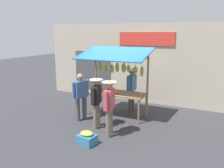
{
  "coord_description": "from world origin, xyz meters",
  "views": [
    {
      "loc": [
        -3.54,
        7.35,
        2.98
      ],
      "look_at": [
        0.0,
        0.3,
        1.25
      ],
      "focal_mm": 37.21,
      "sensor_mm": 36.0,
      "label": 1
    }
  ],
  "objects_px": {
    "shopper_with_ponytail": "(81,93)",
    "shopper_with_shopping_bag": "(109,103)",
    "vendor_with_sunhat": "(132,86)",
    "shopper_in_grey_tee": "(96,99)",
    "market_stall": "(116,74)",
    "produce_crate_near": "(87,138)"
  },
  "relations": [
    {
      "from": "shopper_with_ponytail",
      "to": "shopper_with_shopping_bag",
      "type": "bearing_deg",
      "value": -98.69
    },
    {
      "from": "vendor_with_sunhat",
      "to": "shopper_in_grey_tee",
      "type": "height_order",
      "value": "vendor_with_sunhat"
    },
    {
      "from": "shopper_with_shopping_bag",
      "to": "shopper_with_ponytail",
      "type": "bearing_deg",
      "value": 52.66
    },
    {
      "from": "market_stall",
      "to": "vendor_with_sunhat",
      "type": "bearing_deg",
      "value": -114.92
    },
    {
      "from": "market_stall",
      "to": "shopper_with_ponytail",
      "type": "bearing_deg",
      "value": 48.39
    },
    {
      "from": "shopper_in_grey_tee",
      "to": "produce_crate_near",
      "type": "xyz_separation_m",
      "value": [
        -0.35,
        1.13,
        -0.78
      ]
    },
    {
      "from": "market_stall",
      "to": "shopper_with_shopping_bag",
      "type": "relative_size",
      "value": 1.5
    },
    {
      "from": "shopper_with_shopping_bag",
      "to": "produce_crate_near",
      "type": "height_order",
      "value": "shopper_with_shopping_bag"
    },
    {
      "from": "produce_crate_near",
      "to": "shopper_in_grey_tee",
      "type": "bearing_deg",
      "value": -72.73
    },
    {
      "from": "shopper_in_grey_tee",
      "to": "shopper_with_ponytail",
      "type": "relative_size",
      "value": 0.98
    },
    {
      "from": "market_stall",
      "to": "shopper_with_ponytail",
      "type": "distance_m",
      "value": 1.46
    },
    {
      "from": "shopper_in_grey_tee",
      "to": "shopper_with_shopping_bag",
      "type": "bearing_deg",
      "value": -133.08
    },
    {
      "from": "vendor_with_sunhat",
      "to": "shopper_with_shopping_bag",
      "type": "height_order",
      "value": "vendor_with_sunhat"
    },
    {
      "from": "market_stall",
      "to": "shopper_with_ponytail",
      "type": "xyz_separation_m",
      "value": [
        0.88,
        0.99,
        -0.59
      ]
    },
    {
      "from": "shopper_in_grey_tee",
      "to": "shopper_with_shopping_bag",
      "type": "distance_m",
      "value": 0.74
    },
    {
      "from": "shopper_in_grey_tee",
      "to": "shopper_with_shopping_bag",
      "type": "relative_size",
      "value": 0.97
    },
    {
      "from": "shopper_with_shopping_bag",
      "to": "produce_crate_near",
      "type": "distance_m",
      "value": 1.16
    },
    {
      "from": "market_stall",
      "to": "shopper_in_grey_tee",
      "type": "xyz_separation_m",
      "value": [
        0.07,
        1.32,
        -0.6
      ]
    },
    {
      "from": "shopper_with_shopping_bag",
      "to": "produce_crate_near",
      "type": "xyz_separation_m",
      "value": [
        0.29,
        0.77,
        -0.82
      ]
    },
    {
      "from": "produce_crate_near",
      "to": "vendor_with_sunhat",
      "type": "bearing_deg",
      "value": -90.67
    },
    {
      "from": "vendor_with_sunhat",
      "to": "produce_crate_near",
      "type": "relative_size",
      "value": 3.12
    },
    {
      "from": "shopper_with_ponytail",
      "to": "produce_crate_near",
      "type": "bearing_deg",
      "value": -124.87
    }
  ]
}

